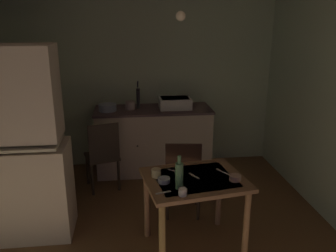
{
  "coord_description": "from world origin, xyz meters",
  "views": [
    {
      "loc": [
        -0.21,
        -3.04,
        2.15
      ],
      "look_at": [
        0.18,
        0.25,
        1.12
      ],
      "focal_mm": 37.14,
      "sensor_mm": 36.0,
      "label": 1
    }
  ],
  "objects_px": {
    "hutch_cabinet": "(10,152)",
    "glass_bottle": "(179,175)",
    "chair_by_counter": "(103,155)",
    "mixing_bowl_counter": "(108,108)",
    "hand_pump": "(138,97)",
    "sink_basin": "(175,103)",
    "serving_bowl_wide": "(235,178)",
    "dining_table": "(194,189)",
    "chair_far_side": "(183,176)",
    "mug_dark": "(156,173)"
  },
  "relations": [
    {
      "from": "dining_table",
      "to": "chair_by_counter",
      "type": "relative_size",
      "value": 1.09
    },
    {
      "from": "hand_pump",
      "to": "mug_dark",
      "type": "xyz_separation_m",
      "value": [
        0.09,
        -1.85,
        -0.32
      ]
    },
    {
      "from": "hutch_cabinet",
      "to": "chair_by_counter",
      "type": "distance_m",
      "value": 1.27
    },
    {
      "from": "hutch_cabinet",
      "to": "glass_bottle",
      "type": "bearing_deg",
      "value": -21.77
    },
    {
      "from": "glass_bottle",
      "to": "serving_bowl_wide",
      "type": "bearing_deg",
      "value": 9.76
    },
    {
      "from": "glass_bottle",
      "to": "dining_table",
      "type": "bearing_deg",
      "value": 46.53
    },
    {
      "from": "dining_table",
      "to": "chair_by_counter",
      "type": "xyz_separation_m",
      "value": [
        -0.93,
        1.33,
        -0.14
      ]
    },
    {
      "from": "chair_by_counter",
      "to": "glass_bottle",
      "type": "bearing_deg",
      "value": -63.42
    },
    {
      "from": "serving_bowl_wide",
      "to": "glass_bottle",
      "type": "bearing_deg",
      "value": -170.24
    },
    {
      "from": "hutch_cabinet",
      "to": "glass_bottle",
      "type": "relative_size",
      "value": 6.43
    },
    {
      "from": "sink_basin",
      "to": "serving_bowl_wide",
      "type": "distance_m",
      "value": 2.0
    },
    {
      "from": "dining_table",
      "to": "mug_dark",
      "type": "relative_size",
      "value": 11.3
    },
    {
      "from": "serving_bowl_wide",
      "to": "mug_dark",
      "type": "distance_m",
      "value": 0.72
    },
    {
      "from": "hand_pump",
      "to": "chair_by_counter",
      "type": "distance_m",
      "value": 0.98
    },
    {
      "from": "hutch_cabinet",
      "to": "glass_bottle",
      "type": "xyz_separation_m",
      "value": [
        1.57,
        -0.63,
        -0.03
      ]
    },
    {
      "from": "dining_table",
      "to": "chair_far_side",
      "type": "relative_size",
      "value": 1.11
    },
    {
      "from": "chair_far_side",
      "to": "chair_by_counter",
      "type": "relative_size",
      "value": 0.98
    },
    {
      "from": "chair_far_side",
      "to": "chair_by_counter",
      "type": "xyz_separation_m",
      "value": [
        -0.92,
        0.73,
        -0.0
      ]
    },
    {
      "from": "chair_far_side",
      "to": "serving_bowl_wide",
      "type": "height_order",
      "value": "chair_far_side"
    },
    {
      "from": "sink_basin",
      "to": "chair_far_side",
      "type": "height_order",
      "value": "sink_basin"
    },
    {
      "from": "chair_by_counter",
      "to": "glass_bottle",
      "type": "relative_size",
      "value": 3.08
    },
    {
      "from": "hand_pump",
      "to": "dining_table",
      "type": "bearing_deg",
      "value": -76.96
    },
    {
      "from": "hutch_cabinet",
      "to": "glass_bottle",
      "type": "distance_m",
      "value": 1.69
    },
    {
      "from": "mug_dark",
      "to": "mixing_bowl_counter",
      "type": "bearing_deg",
      "value": 106.5
    },
    {
      "from": "sink_basin",
      "to": "chair_by_counter",
      "type": "xyz_separation_m",
      "value": [
        -1.0,
        -0.54,
        -0.52
      ]
    },
    {
      "from": "hand_pump",
      "to": "glass_bottle",
      "type": "distance_m",
      "value": 2.13
    },
    {
      "from": "mixing_bowl_counter",
      "to": "serving_bowl_wide",
      "type": "height_order",
      "value": "mixing_bowl_counter"
    },
    {
      "from": "mixing_bowl_counter",
      "to": "glass_bottle",
      "type": "bearing_deg",
      "value": -70.84
    },
    {
      "from": "glass_bottle",
      "to": "chair_far_side",
      "type": "bearing_deg",
      "value": 78.33
    },
    {
      "from": "sink_basin",
      "to": "hutch_cabinet",
      "type": "bearing_deg",
      "value": -141.79
    },
    {
      "from": "hutch_cabinet",
      "to": "hand_pump",
      "type": "bearing_deg",
      "value": 48.59
    },
    {
      "from": "hand_pump",
      "to": "dining_table",
      "type": "height_order",
      "value": "hand_pump"
    },
    {
      "from": "dining_table",
      "to": "glass_bottle",
      "type": "distance_m",
      "value": 0.35
    },
    {
      "from": "dining_table",
      "to": "mug_dark",
      "type": "xyz_separation_m",
      "value": [
        -0.35,
        0.07,
        0.16
      ]
    },
    {
      "from": "chair_far_side",
      "to": "mug_dark",
      "type": "distance_m",
      "value": 0.7
    },
    {
      "from": "hand_pump",
      "to": "chair_by_counter",
      "type": "bearing_deg",
      "value": -129.67
    },
    {
      "from": "sink_basin",
      "to": "serving_bowl_wide",
      "type": "xyz_separation_m",
      "value": [
        0.28,
        -1.96,
        -0.24
      ]
    },
    {
      "from": "hutch_cabinet",
      "to": "mixing_bowl_counter",
      "type": "height_order",
      "value": "hutch_cabinet"
    },
    {
      "from": "mug_dark",
      "to": "glass_bottle",
      "type": "height_order",
      "value": "glass_bottle"
    },
    {
      "from": "sink_basin",
      "to": "mug_dark",
      "type": "distance_m",
      "value": 1.87
    },
    {
      "from": "hand_pump",
      "to": "mixing_bowl_counter",
      "type": "xyz_separation_m",
      "value": [
        -0.42,
        -0.1,
        -0.12
      ]
    },
    {
      "from": "hutch_cabinet",
      "to": "sink_basin",
      "type": "relative_size",
      "value": 4.38
    },
    {
      "from": "hutch_cabinet",
      "to": "hand_pump",
      "type": "relative_size",
      "value": 4.94
    },
    {
      "from": "hutch_cabinet",
      "to": "glass_bottle",
      "type": "height_order",
      "value": "hutch_cabinet"
    },
    {
      "from": "mixing_bowl_counter",
      "to": "dining_table",
      "type": "bearing_deg",
      "value": -64.5
    },
    {
      "from": "mug_dark",
      "to": "glass_bottle",
      "type": "xyz_separation_m",
      "value": [
        0.18,
        -0.25,
        0.09
      ]
    },
    {
      "from": "mixing_bowl_counter",
      "to": "hand_pump",
      "type": "bearing_deg",
      "value": 12.63
    },
    {
      "from": "dining_table",
      "to": "chair_by_counter",
      "type": "height_order",
      "value": "chair_by_counter"
    },
    {
      "from": "hutch_cabinet",
      "to": "serving_bowl_wide",
      "type": "xyz_separation_m",
      "value": [
        2.09,
        -0.54,
        -0.13
      ]
    },
    {
      "from": "sink_basin",
      "to": "hand_pump",
      "type": "bearing_deg",
      "value": 174.97
    }
  ]
}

